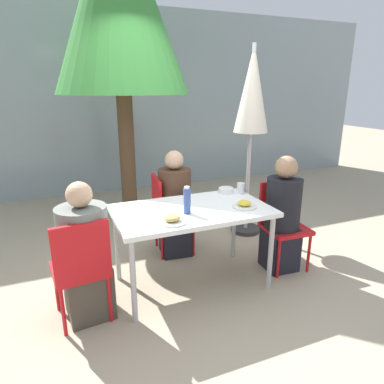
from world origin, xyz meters
name	(u,v)px	position (x,y,z in m)	size (l,w,h in m)	color
ground_plane	(192,283)	(0.00, 0.00, 0.00)	(24.00, 24.00, 0.00)	tan
building_facade	(116,102)	(0.00, 3.38, 1.50)	(10.00, 0.20, 3.00)	#89999E
dining_table	(192,215)	(0.00, 0.00, 0.68)	(1.35, 0.79, 0.74)	white
chair_left	(81,264)	(-0.96, -0.19, 0.50)	(0.44, 0.44, 0.86)	red
person_left	(85,257)	(-0.92, -0.10, 0.51)	(0.38, 0.38, 1.10)	#473D33
chair_right	(282,218)	(0.98, 0.02, 0.50)	(0.42, 0.42, 0.86)	red
person_right	(282,217)	(0.92, -0.06, 0.54)	(0.33, 0.33, 1.15)	black
chair_far	(167,209)	(-0.01, 0.70, 0.50)	(0.44, 0.44, 0.86)	red
person_far	(175,207)	(0.07, 0.64, 0.53)	(0.34, 0.34, 1.14)	black
closed_umbrella	(252,97)	(1.09, 0.86, 1.64)	(0.39, 0.39, 2.21)	#333333
plate_0	(172,220)	(-0.27, -0.24, 0.76)	(0.23, 0.23, 0.06)	white
plate_1	(244,205)	(0.44, -0.14, 0.76)	(0.22, 0.22, 0.06)	white
bottle	(187,201)	(-0.08, -0.09, 0.85)	(0.06, 0.06, 0.23)	#334C8E
drinking_cup	(241,188)	(0.61, 0.22, 0.79)	(0.08, 0.08, 0.11)	white
salad_bowl	(226,190)	(0.49, 0.30, 0.77)	(0.15, 0.15, 0.05)	white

